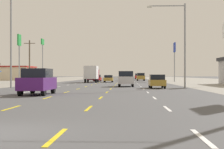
# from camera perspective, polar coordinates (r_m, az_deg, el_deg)

# --- Properties ---
(ground_plane) EXTENTS (572.00, 572.00, 0.00)m
(ground_plane) POSITION_cam_1_polar(r_m,az_deg,el_deg) (75.35, -0.31, -1.20)
(ground_plane) COLOR #4C4C4F
(lane_markings) EXTENTS (10.64, 227.60, 0.01)m
(lane_markings) POSITION_cam_1_polar(r_m,az_deg,el_deg) (113.82, 0.58, -0.81)
(lane_markings) COLOR white
(lane_markings) RESTS_ON ground
(signal_span_wire) EXTENTS (27.28, 0.53, 9.54)m
(signal_span_wire) POSITION_cam_1_polar(r_m,az_deg,el_deg) (20.79, -7.45, 10.96)
(signal_span_wire) COLOR brown
(signal_span_wire) RESTS_ON ground
(suv_inner_left_nearest) EXTENTS (1.98, 4.90, 1.98)m
(suv_inner_left_nearest) POSITION_cam_1_polar(r_m,az_deg,el_deg) (28.28, -11.54, -1.02)
(suv_inner_left_nearest) COLOR #4C196B
(suv_inner_left_nearest) RESTS_ON ground
(hatchback_far_right_near) EXTENTS (1.72, 3.90, 1.54)m
(hatchback_far_right_near) POSITION_cam_1_polar(r_m,az_deg,el_deg) (41.29, 7.04, -1.06)
(hatchback_far_right_near) COLOR #B28C33
(hatchback_far_right_near) RESTS_ON ground
(suv_inner_right_mid) EXTENTS (1.98, 4.90, 1.98)m
(suv_inner_right_mid) POSITION_cam_1_polar(r_m,az_deg,el_deg) (47.17, 2.19, -0.64)
(suv_inner_right_mid) COLOR silver
(suv_inner_right_mid) RESTS_ON ground
(box_truck_inner_left_midfar) EXTENTS (2.40, 7.20, 3.23)m
(box_truck_inner_left_midfar) POSITION_cam_1_polar(r_m,az_deg,el_deg) (71.65, -3.19, 0.21)
(box_truck_inner_left_midfar) COLOR maroon
(box_truck_inner_left_midfar) RESTS_ON ground
(sedan_center_turn_far) EXTENTS (1.80, 4.50, 1.46)m
(sedan_center_turn_far) POSITION_cam_1_polar(r_m,az_deg,el_deg) (73.91, -0.55, -0.64)
(sedan_center_turn_far) COLOR #B28C33
(sedan_center_turn_far) RESTS_ON ground
(hatchback_inner_left_farther) EXTENTS (1.72, 3.90, 1.54)m
(hatchback_inner_left_farther) POSITION_cam_1_polar(r_m,az_deg,el_deg) (83.98, -2.31, -0.55)
(hatchback_inner_left_farther) COLOR red
(hatchback_inner_left_farther) RESTS_ON ground
(suv_inner_right_farthest) EXTENTS (1.98, 4.90, 1.98)m
(suv_inner_right_farthest) POSITION_cam_1_polar(r_m,az_deg,el_deg) (90.89, 2.36, -0.36)
(suv_inner_right_farthest) COLOR #B28C33
(suv_inner_right_farthest) RESTS_ON ground
(suv_far_right_distant_a) EXTENTS (1.98, 4.90, 1.98)m
(suv_far_right_distant_a) POSITION_cam_1_polar(r_m,az_deg,el_deg) (92.69, 4.51, -0.35)
(suv_far_right_distant_a) COLOR #B28C33
(suv_far_right_distant_a) RESTS_ON ground
(suv_far_right_distant_b) EXTENTS (1.98, 4.90, 1.98)m
(suv_far_right_distant_b) POSITION_cam_1_polar(r_m,az_deg,el_deg) (124.21, 4.06, -0.28)
(suv_far_right_distant_b) COLOR red
(suv_far_right_distant_b) RESTS_ON ground
(storefront_left_row_2) EXTENTS (12.54, 11.21, 3.94)m
(storefront_left_row_2) POSITION_cam_1_polar(r_m,az_deg,el_deg) (106.08, -15.31, 0.21)
(storefront_left_row_2) COLOR beige
(storefront_left_row_2) RESTS_ON ground
(pole_sign_left_row_1) EXTENTS (0.24, 1.71, 8.74)m
(pole_sign_left_row_1) POSITION_cam_1_polar(r_m,az_deg,el_deg) (67.38, -14.29, 4.19)
(pole_sign_left_row_1) COLOR gray
(pole_sign_left_row_1) RESTS_ON ground
(pole_sign_left_row_2) EXTENTS (0.24, 2.58, 10.50)m
(pole_sign_left_row_2) POSITION_cam_1_polar(r_m,az_deg,el_deg) (92.81, -10.79, 3.99)
(pole_sign_left_row_2) COLOR gray
(pole_sign_left_row_2) RESTS_ON ground
(pole_sign_right_row_2) EXTENTS (0.24, 2.27, 8.70)m
(pole_sign_right_row_2) POSITION_cam_1_polar(r_m,az_deg,el_deg) (82.59, 9.73, 3.55)
(pole_sign_right_row_2) COLOR gray
(pole_sign_right_row_2) RESTS_ON ground
(streetlight_left_row_0) EXTENTS (5.06, 0.26, 10.96)m
(streetlight_left_row_0) POSITION_cam_1_polar(r_m,az_deg,el_deg) (44.52, -14.88, 6.24)
(streetlight_left_row_0) COLOR gray
(streetlight_left_row_0) RESTS_ON ground
(streetlight_right_row_0) EXTENTS (4.42, 0.26, 9.73)m
(streetlight_right_row_0) POSITION_cam_1_polar(r_m,az_deg,el_deg) (42.94, 10.71, 5.51)
(streetlight_right_row_0) COLOR gray
(streetlight_right_row_0) RESTS_ON ground
(utility_pole_left_row_1) EXTENTS (2.20, 0.26, 8.20)m
(utility_pole_left_row_1) POSITION_cam_1_polar(r_m,az_deg,el_deg) (72.24, -12.76, 2.15)
(utility_pole_left_row_1) COLOR brown
(utility_pole_left_row_1) RESTS_ON ground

